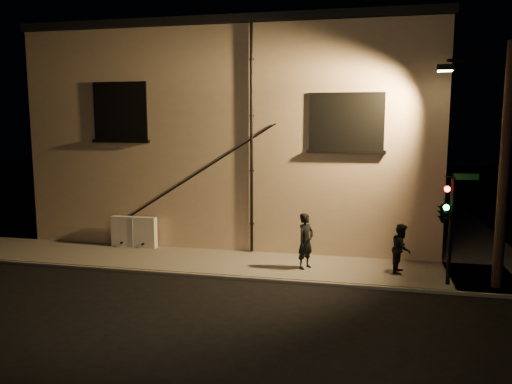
% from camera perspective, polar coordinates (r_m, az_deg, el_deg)
% --- Properties ---
extents(ground, '(90.00, 90.00, 0.00)m').
position_cam_1_polar(ground, '(15.89, 3.57, -10.27)').
color(ground, black).
extents(sidewalk, '(21.00, 16.00, 0.12)m').
position_cam_1_polar(sidewalk, '(19.95, 9.01, -6.35)').
color(sidewalk, slate).
rests_on(sidewalk, ground).
extents(building, '(16.20, 12.23, 8.80)m').
position_cam_1_polar(building, '(24.49, -0.09, 6.69)').
color(building, beige).
rests_on(building, ground).
extents(utility_cabinet, '(1.82, 0.31, 1.20)m').
position_cam_1_polar(utility_cabinet, '(20.12, -13.76, -4.44)').
color(utility_cabinet, white).
rests_on(utility_cabinet, sidewalk).
extents(pedestrian_a, '(0.74, 0.81, 1.86)m').
position_cam_1_polar(pedestrian_a, '(16.74, 5.70, -5.60)').
color(pedestrian_a, black).
rests_on(pedestrian_a, sidewalk).
extents(pedestrian_b, '(0.76, 0.89, 1.61)m').
position_cam_1_polar(pedestrian_b, '(16.92, 16.28, -6.19)').
color(pedestrian_b, black).
rests_on(pedestrian_b, sidewalk).
extents(traffic_signal, '(1.33, 1.99, 3.37)m').
position_cam_1_polar(traffic_signal, '(15.72, 20.79, -2.03)').
color(traffic_signal, black).
rests_on(traffic_signal, sidewalk).
extents(streetlamp_pole, '(2.03, 1.39, 7.24)m').
position_cam_1_polar(streetlamp_pole, '(16.05, 26.19, 3.11)').
color(streetlamp_pole, black).
rests_on(streetlamp_pole, ground).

